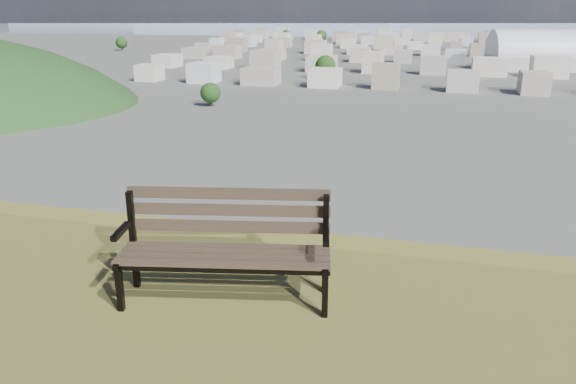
# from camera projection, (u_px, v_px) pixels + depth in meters

# --- Properties ---
(park_bench) EXTENTS (1.75, 0.86, 0.88)m
(park_bench) POSITION_uv_depth(u_px,v_px,m) (226.00, 241.00, 4.51)
(park_bench) COLOR #443327
(park_bench) RESTS_ON hilltop_mesa
(arena) EXTENTS (58.91, 33.53, 23.42)m
(arena) POSITION_uv_depth(u_px,v_px,m) (553.00, 57.00, 255.24)
(arena) COLOR #B9B9B5
(arena) RESTS_ON ground
(city_blocks) EXTENTS (395.00, 361.00, 7.00)m
(city_blocks) POSITION_uv_depth(u_px,v_px,m) (435.00, 45.00, 371.44)
(city_blocks) COLOR beige
(city_blocks) RESTS_ON ground
(city_trees) EXTENTS (406.52, 387.20, 9.98)m
(city_trees) POSITION_uv_depth(u_px,v_px,m) (384.00, 50.00, 308.05)
(city_trees) COLOR #312518
(city_trees) RESTS_ON ground
(bay_water) EXTENTS (2400.00, 700.00, 0.12)m
(bay_water) POSITION_uv_depth(u_px,v_px,m) (439.00, 26.00, 836.99)
(bay_water) COLOR #8B9AB2
(bay_water) RESTS_ON ground
(far_hills) EXTENTS (2050.00, 340.00, 60.00)m
(far_hills) POSITION_uv_depth(u_px,v_px,m) (414.00, 8.00, 1305.70)
(far_hills) COLOR #8F9FB1
(far_hills) RESTS_ON ground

